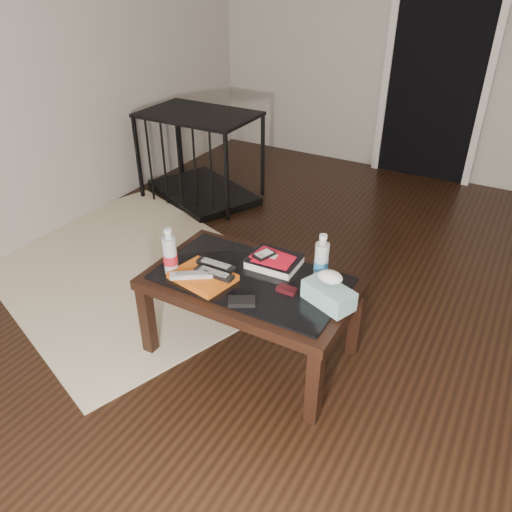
{
  "coord_description": "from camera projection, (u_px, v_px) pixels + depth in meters",
  "views": [
    {
      "loc": [
        0.44,
        -2.14,
        1.79
      ],
      "look_at": [
        -0.56,
        -0.37,
        0.55
      ],
      "focal_mm": 35.0,
      "sensor_mm": 36.0,
      "label": 1
    }
  ],
  "objects": [
    {
      "name": "ground",
      "position": [
        379.0,
        338.0,
        2.71
      ],
      "size": [
        5.0,
        5.0,
        0.0
      ],
      "primitive_type": "plane",
      "color": "black",
      "rests_on": "ground"
    },
    {
      "name": "room_shell",
      "position": [
        435.0,
        6.0,
        1.87
      ],
      "size": [
        5.0,
        5.0,
        5.0
      ],
      "color": "#B8B3AA",
      "rests_on": "ground"
    },
    {
      "name": "doorway",
      "position": [
        439.0,
        60.0,
        4.18
      ],
      "size": [
        0.9,
        0.08,
        2.07
      ],
      "color": "black",
      "rests_on": "ground"
    },
    {
      "name": "coffee_table",
      "position": [
        251.0,
        288.0,
        2.42
      ],
      "size": [
        1.0,
        0.6,
        0.46
      ],
      "color": "black",
      "rests_on": "ground"
    },
    {
      "name": "rug",
      "position": [
        125.0,
        267.0,
        3.32
      ],
      "size": [
        2.38,
        2.08,
        0.01
      ],
      "primitive_type": "cube",
      "rotation": [
        0.0,
        0.0,
        -0.34
      ],
      "color": "beige",
      "rests_on": "ground"
    },
    {
      "name": "pet_crate",
      "position": [
        202.0,
        170.0,
        4.18
      ],
      "size": [
        1.07,
        0.91,
        0.71
      ],
      "rotation": [
        0.0,
        0.0,
        -0.42
      ],
      "color": "black",
      "rests_on": "ground"
    },
    {
      "name": "magazines",
      "position": [
        203.0,
        277.0,
        2.36
      ],
      "size": [
        0.31,
        0.26,
        0.03
      ],
      "primitive_type": "cube",
      "rotation": [
        0.0,
        0.0,
        -0.18
      ],
      "color": "#D35B13",
      "rests_on": "coffee_table"
    },
    {
      "name": "remote_silver",
      "position": [
        192.0,
        275.0,
        2.33
      ],
      "size": [
        0.19,
        0.16,
        0.02
      ],
      "primitive_type": "cube",
      "rotation": [
        0.0,
        0.0,
        0.61
      ],
      "color": "#A6A6AB",
      "rests_on": "magazines"
    },
    {
      "name": "remote_black_front",
      "position": [
        214.0,
        273.0,
        2.34
      ],
      "size": [
        0.2,
        0.05,
        0.02
      ],
      "primitive_type": "cube",
      "rotation": [
        0.0,
        0.0,
        -0.0
      ],
      "color": "black",
      "rests_on": "magazines"
    },
    {
      "name": "remote_black_back",
      "position": [
        216.0,
        265.0,
        2.41
      ],
      "size": [
        0.2,
        0.05,
        0.02
      ],
      "primitive_type": "cube",
      "rotation": [
        0.0,
        0.0,
        0.01
      ],
      "color": "black",
      "rests_on": "magazines"
    },
    {
      "name": "textbook",
      "position": [
        274.0,
        261.0,
        2.47
      ],
      "size": [
        0.26,
        0.21,
        0.05
      ],
      "primitive_type": "cube",
      "rotation": [
        0.0,
        0.0,
        0.03
      ],
      "color": "black",
      "rests_on": "coffee_table"
    },
    {
      "name": "dvd_mailers",
      "position": [
        272.0,
        257.0,
        2.45
      ],
      "size": [
        0.2,
        0.15,
        0.01
      ],
      "primitive_type": "cube",
      "rotation": [
        0.0,
        0.0,
        -0.1
      ],
      "color": "red",
      "rests_on": "textbook"
    },
    {
      "name": "ipod",
      "position": [
        264.0,
        254.0,
        2.45
      ],
      "size": [
        0.09,
        0.12,
        0.02
      ],
      "primitive_type": "cube",
      "rotation": [
        0.0,
        0.0,
        -0.33
      ],
      "color": "black",
      "rests_on": "dvd_mailers"
    },
    {
      "name": "flip_phone",
      "position": [
        287.0,
        290.0,
        2.28
      ],
      "size": [
        0.09,
        0.05,
        0.02
      ],
      "primitive_type": "cube",
      "rotation": [
        0.0,
        0.0,
        0.01
      ],
      "color": "black",
      "rests_on": "coffee_table"
    },
    {
      "name": "wallet",
      "position": [
        242.0,
        301.0,
        2.2
      ],
      "size": [
        0.14,
        0.12,
        0.02
      ],
      "primitive_type": "cube",
      "rotation": [
        0.0,
        0.0,
        0.54
      ],
      "color": "black",
      "rests_on": "coffee_table"
    },
    {
      "name": "water_bottle_left",
      "position": [
        170.0,
        251.0,
        2.36
      ],
      "size": [
        0.07,
        0.07,
        0.24
      ],
      "primitive_type": "cylinder",
      "rotation": [
        0.0,
        0.0,
        -0.05
      ],
      "color": "#B3BBBF",
      "rests_on": "coffee_table"
    },
    {
      "name": "water_bottle_right",
      "position": [
        322.0,
        257.0,
        2.31
      ],
      "size": [
        0.08,
        0.08,
        0.24
      ],
      "primitive_type": "cylinder",
      "rotation": [
        0.0,
        0.0,
        0.21
      ],
      "color": "silver",
      "rests_on": "coffee_table"
    },
    {
      "name": "tissue_box",
      "position": [
        329.0,
        295.0,
        2.19
      ],
      "size": [
        0.26,
        0.2,
        0.09
      ],
      "primitive_type": "cube",
      "rotation": [
        0.0,
        0.0,
        -0.39
      ],
      "color": "teal",
      "rests_on": "coffee_table"
    }
  ]
}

